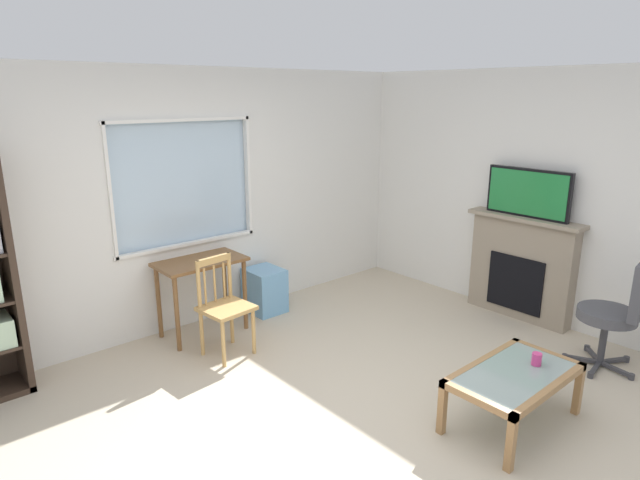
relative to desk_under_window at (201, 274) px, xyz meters
The scene contains 11 objects.
ground 2.15m from the desk_under_window, 86.81° to the right, with size 6.43×5.81×0.02m, color beige.
wall_back_with_window 0.74m from the desk_under_window, 70.67° to the left, with size 5.43×0.15×2.56m.
wall_right 3.60m from the desk_under_window, 35.42° to the right, with size 0.12×5.01×2.56m, color silver.
desk_under_window is the anchor object (origin of this frame).
wooden_chair 0.54m from the desk_under_window, 97.19° to the right, with size 0.46×0.44×0.90m.
plastic_drawer_unit 0.87m from the desk_under_window, ahead, with size 0.35×0.40×0.48m, color #72ADDB.
fireplace 3.29m from the desk_under_window, 33.91° to the right, with size 0.26×1.19×1.09m.
tv 3.35m from the desk_under_window, 34.08° to the right, with size 0.06×0.87×0.49m.
office_chair 3.75m from the desk_under_window, 52.36° to the right, with size 0.57×0.58×1.00m.
coffee_table 2.96m from the desk_under_window, 72.03° to the right, with size 1.00×0.57×0.41m.
sippy_cup 3.07m from the desk_under_window, 68.57° to the right, with size 0.07×0.07×0.09m, color #DB3D84.
Camera 1 is at (-2.47, -2.39, 2.32)m, focal length 29.96 mm.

